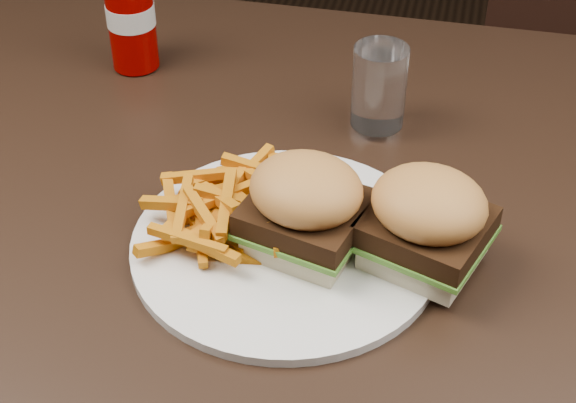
% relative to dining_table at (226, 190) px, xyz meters
% --- Properties ---
extents(dining_table, '(1.20, 0.80, 0.04)m').
position_rel_dining_table_xyz_m(dining_table, '(0.00, 0.00, 0.00)').
color(dining_table, black).
rests_on(dining_table, ground).
extents(plate, '(0.29, 0.29, 0.01)m').
position_rel_dining_table_xyz_m(plate, '(0.09, -0.10, 0.03)').
color(plate, white).
rests_on(plate, dining_table).
extents(sandwich_half_a, '(0.11, 0.11, 0.02)m').
position_rel_dining_table_xyz_m(sandwich_half_a, '(0.11, -0.10, 0.04)').
color(sandwich_half_a, beige).
rests_on(sandwich_half_a, plate).
extents(sandwich_half_b, '(0.12, 0.11, 0.02)m').
position_rel_dining_table_xyz_m(sandwich_half_b, '(0.22, -0.09, 0.04)').
color(sandwich_half_b, beige).
rests_on(sandwich_half_b, plate).
extents(fries_pile, '(0.16, 0.16, 0.05)m').
position_rel_dining_table_xyz_m(fries_pile, '(0.03, -0.09, 0.05)').
color(fries_pile, '#C55700').
rests_on(fries_pile, plate).
extents(ketchup_bottle, '(0.06, 0.06, 0.12)m').
position_rel_dining_table_xyz_m(ketchup_bottle, '(-0.17, 0.19, 0.08)').
color(ketchup_bottle, '#840000').
rests_on(ketchup_bottle, dining_table).
extents(tumbler, '(0.07, 0.07, 0.09)m').
position_rel_dining_table_xyz_m(tumbler, '(0.14, 0.12, 0.08)').
color(tumbler, white).
rests_on(tumbler, dining_table).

